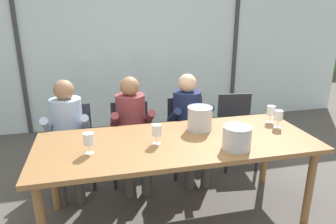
% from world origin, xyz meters
% --- Properties ---
extents(ground, '(14.00, 14.00, 0.00)m').
position_xyz_m(ground, '(0.00, 1.00, 0.00)').
color(ground, '#4C4742').
extents(window_glass_panel, '(7.64, 0.03, 2.60)m').
position_xyz_m(window_glass_panel, '(0.00, 2.59, 1.30)').
color(window_glass_panel, silver).
rests_on(window_glass_panel, ground).
extents(window_mullion_left, '(0.06, 0.06, 2.60)m').
position_xyz_m(window_mullion_left, '(-1.72, 2.57, 1.30)').
color(window_mullion_left, '#38383D').
rests_on(window_mullion_left, ground).
extents(window_mullion_right, '(0.06, 0.06, 2.60)m').
position_xyz_m(window_mullion_right, '(1.72, 2.57, 1.30)').
color(window_mullion_right, '#38383D').
rests_on(window_mullion_right, ground).
extents(hillside_vineyard, '(13.64, 2.40, 1.53)m').
position_xyz_m(hillside_vineyard, '(0.00, 6.84, 0.77)').
color(hillside_vineyard, '#477A38').
rests_on(hillside_vineyard, ground).
extents(dining_table, '(2.44, 0.95, 0.78)m').
position_xyz_m(dining_table, '(0.00, 0.00, 0.71)').
color(dining_table, olive).
rests_on(dining_table, ground).
extents(chair_near_curtain, '(0.45, 0.45, 0.87)m').
position_xyz_m(chair_near_curtain, '(-0.95, 0.91, 0.51)').
color(chair_near_curtain, '#232328').
rests_on(chair_near_curtain, ground).
extents(chair_left_of_center, '(0.48, 0.48, 0.87)m').
position_xyz_m(chair_left_of_center, '(-0.32, 0.87, 0.51)').
color(chair_left_of_center, '#232328').
rests_on(chair_left_of_center, ground).
extents(chair_center, '(0.46, 0.46, 0.87)m').
position_xyz_m(chair_center, '(0.36, 0.90, 0.51)').
color(chair_center, '#232328').
rests_on(chair_center, ground).
extents(chair_right_of_center, '(0.49, 0.49, 0.87)m').
position_xyz_m(chair_right_of_center, '(1.01, 0.90, 0.51)').
color(chair_right_of_center, '#232328').
rests_on(chair_right_of_center, ground).
extents(person_pale_blue_shirt, '(0.46, 0.61, 1.19)m').
position_xyz_m(person_pale_blue_shirt, '(-0.98, 0.75, 0.68)').
color(person_pale_blue_shirt, '#9EB2D1').
rests_on(person_pale_blue_shirt, ground).
extents(person_maroon_top, '(0.46, 0.61, 1.19)m').
position_xyz_m(person_maroon_top, '(-0.31, 0.75, 0.68)').
color(person_maroon_top, brown).
rests_on(person_maroon_top, ground).
extents(person_navy_polo, '(0.47, 0.62, 1.19)m').
position_xyz_m(person_navy_polo, '(0.34, 0.75, 0.68)').
color(person_navy_polo, '#192347').
rests_on(person_navy_polo, ground).
extents(ice_bucket_primary, '(0.24, 0.24, 0.23)m').
position_xyz_m(ice_bucket_primary, '(0.27, 0.20, 0.90)').
color(ice_bucket_primary, '#B7B7BC').
rests_on(ice_bucket_primary, dining_table).
extents(ice_bucket_secondary, '(0.24, 0.24, 0.20)m').
position_xyz_m(ice_bucket_secondary, '(0.43, -0.28, 0.88)').
color(ice_bucket_secondary, '#B7B7BC').
rests_on(ice_bucket_secondary, dining_table).
extents(wine_glass_by_left_taster, '(0.08, 0.08, 0.17)m').
position_xyz_m(wine_glass_by_left_taster, '(-0.19, -0.03, 0.90)').
color(wine_glass_by_left_taster, silver).
rests_on(wine_glass_by_left_taster, dining_table).
extents(wine_glass_near_bucket, '(0.08, 0.08, 0.17)m').
position_xyz_m(wine_glass_near_bucket, '(-0.75, -0.09, 0.90)').
color(wine_glass_near_bucket, silver).
rests_on(wine_glass_near_bucket, dining_table).
extents(wine_glass_center_pour, '(0.08, 0.08, 0.17)m').
position_xyz_m(wine_glass_center_pour, '(1.04, 0.22, 0.90)').
color(wine_glass_center_pour, silver).
rests_on(wine_glass_center_pour, dining_table).
extents(wine_glass_by_right_taster, '(0.08, 0.08, 0.17)m').
position_xyz_m(wine_glass_by_right_taster, '(1.03, 0.07, 0.90)').
color(wine_glass_by_right_taster, silver).
rests_on(wine_glass_by_right_taster, dining_table).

